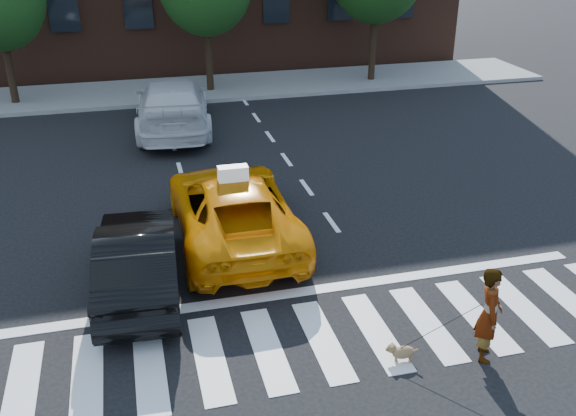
{
  "coord_description": "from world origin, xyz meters",
  "views": [
    {
      "loc": [
        -2.91,
        -8.78,
        6.93
      ],
      "look_at": [
        0.2,
        3.2,
        1.1
      ],
      "focal_mm": 40.0,
      "sensor_mm": 36.0,
      "label": 1
    }
  ],
  "objects_px": {
    "white_suv": "(173,105)",
    "black_sedan": "(138,259)",
    "woman": "(489,314)",
    "dog": "(401,352)",
    "taxi": "(233,208)"
  },
  "relations": [
    {
      "from": "white_suv",
      "to": "woman",
      "type": "distance_m",
      "value": 14.21
    },
    {
      "from": "black_sedan",
      "to": "dog",
      "type": "bearing_deg",
      "value": 144.13
    },
    {
      "from": "white_suv",
      "to": "woman",
      "type": "bearing_deg",
      "value": 110.68
    },
    {
      "from": "woman",
      "to": "dog",
      "type": "xyz_separation_m",
      "value": [
        -1.41,
        0.24,
        -0.67
      ]
    },
    {
      "from": "black_sedan",
      "to": "white_suv",
      "type": "relative_size",
      "value": 0.72
    },
    {
      "from": "taxi",
      "to": "dog",
      "type": "height_order",
      "value": "taxi"
    },
    {
      "from": "black_sedan",
      "to": "woman",
      "type": "distance_m",
      "value": 6.6
    },
    {
      "from": "black_sedan",
      "to": "woman",
      "type": "relative_size",
      "value": 2.51
    },
    {
      "from": "black_sedan",
      "to": "dog",
      "type": "xyz_separation_m",
      "value": [
        4.12,
        -3.36,
        -0.52
      ]
    },
    {
      "from": "taxi",
      "to": "white_suv",
      "type": "bearing_deg",
      "value": -85.78
    },
    {
      "from": "white_suv",
      "to": "black_sedan",
      "type": "bearing_deg",
      "value": 85.59
    },
    {
      "from": "dog",
      "to": "black_sedan",
      "type": "bearing_deg",
      "value": 164.03
    },
    {
      "from": "woman",
      "to": "black_sedan",
      "type": "bearing_deg",
      "value": 81.36
    },
    {
      "from": "dog",
      "to": "woman",
      "type": "bearing_deg",
      "value": 13.44
    },
    {
      "from": "black_sedan",
      "to": "dog",
      "type": "distance_m",
      "value": 5.34
    }
  ]
}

